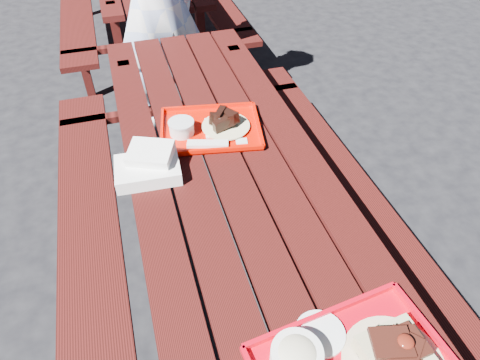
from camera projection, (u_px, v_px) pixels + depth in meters
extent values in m
plane|color=black|center=(231.00, 281.00, 2.13)|extent=(60.00, 60.00, 0.00)
cube|color=#3A0D0B|center=(150.00, 188.00, 1.57)|extent=(0.14, 2.40, 0.04)
cube|color=#3A0D0B|center=(190.00, 179.00, 1.60)|extent=(0.14, 2.40, 0.04)
cube|color=#3A0D0B|center=(229.00, 172.00, 1.63)|extent=(0.14, 2.40, 0.04)
cube|color=#3A0D0B|center=(266.00, 164.00, 1.66)|extent=(0.14, 2.40, 0.04)
cube|color=#3A0D0B|center=(301.00, 157.00, 1.70)|extent=(0.14, 2.40, 0.04)
cube|color=#3A0D0B|center=(91.00, 255.00, 1.71)|extent=(0.25, 2.40, 0.04)
cube|color=#3A0D0B|center=(93.00, 166.00, 2.45)|extent=(0.06, 0.06, 0.42)
cube|color=#3A0D0B|center=(351.00, 196.00, 1.96)|extent=(0.25, 2.40, 0.04)
cube|color=#3A0D0B|center=(282.00, 131.00, 2.70)|extent=(0.06, 0.06, 0.42)
cube|color=#3A0D0B|center=(135.00, 122.00, 2.48)|extent=(0.06, 0.06, 0.75)
cube|color=#3A0D0B|center=(234.00, 106.00, 2.61)|extent=(0.06, 0.06, 0.75)
cube|color=#3A0D0B|center=(185.00, 106.00, 2.51)|extent=(1.40, 0.06, 0.04)
cube|color=#3A0D0B|center=(76.00, 4.00, 3.68)|extent=(0.25, 2.40, 0.04)
cube|color=#3A0D0B|center=(86.00, 73.00, 3.24)|extent=(0.06, 0.06, 0.42)
cube|color=#3A0D0B|center=(233.00, 53.00, 3.48)|extent=(0.06, 0.06, 0.42)
cube|color=#3A0D0B|center=(121.00, 55.00, 3.10)|extent=(0.06, 0.06, 0.75)
cube|color=#3A0D0B|center=(202.00, 44.00, 3.23)|extent=(0.06, 0.06, 0.75)
cube|color=#3A0D0B|center=(161.00, 42.00, 3.13)|extent=(1.40, 0.06, 0.04)
cube|color=#BF0315|center=(322.00, 315.00, 1.15)|extent=(0.47, 0.06, 0.02)
cube|color=#BF0315|center=(438.00, 341.00, 1.09)|extent=(0.05, 0.36, 0.02)
cube|color=tan|center=(388.00, 341.00, 1.06)|extent=(0.17, 0.09, 0.05)
ellipsoid|color=#57170D|center=(407.00, 339.00, 0.97)|extent=(0.04, 0.04, 0.02)
cylinder|color=white|center=(296.00, 358.00, 1.04)|extent=(0.13, 0.13, 0.06)
ellipsoid|color=beige|center=(297.00, 354.00, 1.02)|extent=(0.11, 0.11, 0.05)
cylinder|color=white|center=(320.00, 334.00, 1.11)|extent=(0.13, 0.13, 0.01)
cube|color=#D00D00|center=(211.00, 130.00, 1.79)|extent=(0.45, 0.38, 0.01)
cube|color=#D00D00|center=(208.00, 107.00, 1.89)|extent=(0.40, 0.08, 0.02)
cube|color=#D00D00|center=(213.00, 150.00, 1.67)|extent=(0.40, 0.08, 0.02)
cube|color=#D00D00|center=(258.00, 124.00, 1.79)|extent=(0.07, 0.31, 0.02)
cube|color=#D00D00|center=(162.00, 130.00, 1.76)|extent=(0.07, 0.31, 0.02)
cube|color=silver|center=(222.00, 127.00, 1.78)|extent=(0.16, 0.16, 0.01)
cylinder|color=beige|center=(226.00, 126.00, 1.78)|extent=(0.20, 0.20, 0.01)
cylinder|color=silver|center=(182.00, 128.00, 1.74)|extent=(0.10, 0.10, 0.05)
cylinder|color=silver|center=(181.00, 122.00, 1.72)|extent=(0.11, 0.11, 0.01)
cube|color=white|center=(208.00, 144.00, 1.70)|extent=(0.17, 0.09, 0.01)
cube|color=white|center=(242.00, 141.00, 1.72)|extent=(0.05, 0.04, 0.00)
cube|color=white|center=(148.00, 170.00, 1.57)|extent=(0.24, 0.18, 0.05)
cube|color=white|center=(151.00, 154.00, 1.56)|extent=(0.20, 0.18, 0.04)
imported|color=#BACBF8|center=(156.00, 2.00, 2.59)|extent=(0.72, 0.58, 1.69)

